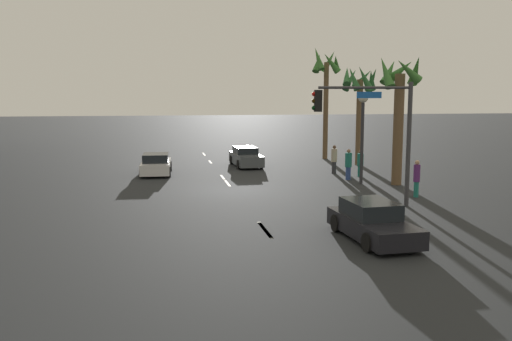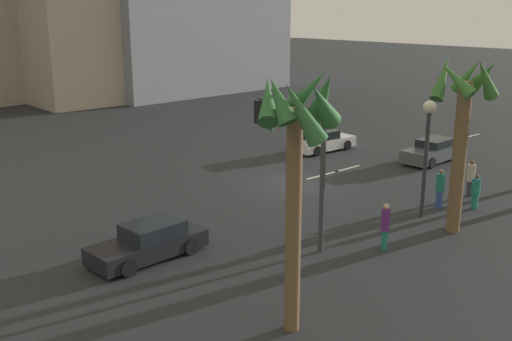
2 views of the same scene
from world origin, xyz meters
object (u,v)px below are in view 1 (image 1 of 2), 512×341
at_px(car_2, 156,165).
at_px(car_0, 372,222).
at_px(streetlamp, 363,119).
at_px(pedestrian_1, 348,164).
at_px(palm_tree_1, 360,89).
at_px(pedestrian_0, 334,159).
at_px(palm_tree_2, 399,96).
at_px(palm_tree_3, 326,77).
at_px(car_1, 246,157).
at_px(pedestrian_2, 417,177).
at_px(pedestrian_3, 360,163).
at_px(traffic_signal, 375,123).

bearing_deg(car_2, car_0, 23.08).
distance_m(streetlamp, pedestrian_1, 3.18).
xyz_separation_m(pedestrian_1, palm_tree_1, (-6.57, 3.12, 4.45)).
xyz_separation_m(pedestrian_0, palm_tree_2, (4.87, 2.02, 3.98)).
distance_m(car_2, palm_tree_1, 15.30).
distance_m(car_2, palm_tree_3, 15.61).
height_order(car_0, palm_tree_2, palm_tree_2).
distance_m(car_1, pedestrian_2, 14.61).
bearing_deg(pedestrian_2, pedestrian_0, -170.95).
bearing_deg(car_2, pedestrian_2, 50.90).
distance_m(car_0, palm_tree_1, 21.34).
bearing_deg(car_0, car_1, -176.74).
bearing_deg(pedestrian_1, palm_tree_1, 154.60).
bearing_deg(car_0, pedestrian_3, 160.46).
distance_m(traffic_signal, pedestrian_1, 8.34).
bearing_deg(car_2, pedestrian_1, 68.89).
bearing_deg(pedestrian_1, car_1, -145.36).
bearing_deg(streetlamp, car_0, -19.42).
xyz_separation_m(pedestrian_1, pedestrian_3, (-1.08, 1.16, -0.10)).
bearing_deg(car_2, pedestrian_0, 81.54).
distance_m(car_2, pedestrian_1, 12.05).
distance_m(traffic_signal, pedestrian_2, 4.47).
xyz_separation_m(car_0, pedestrian_3, (-14.10, 5.00, 0.24)).
bearing_deg(pedestrian_2, car_1, -154.14).
bearing_deg(car_1, pedestrian_2, 25.86).
distance_m(car_2, pedestrian_0, 11.38).
xyz_separation_m(pedestrian_1, palm_tree_3, (-10.54, 1.87, 5.47)).
relative_size(car_2, palm_tree_2, 0.61).
distance_m(pedestrian_2, palm_tree_1, 13.36).
relative_size(car_0, pedestrian_1, 2.44).
xyz_separation_m(car_0, traffic_signal, (-5.34, 2.22, 3.17)).
xyz_separation_m(traffic_signal, streetlamp, (-6.05, 1.80, -0.10)).
xyz_separation_m(car_2, pedestrian_1, (4.34, 11.24, 0.33)).
distance_m(palm_tree_2, palm_tree_3, 12.83).
bearing_deg(car_0, pedestrian_0, 166.21).
relative_size(car_2, pedestrian_2, 2.41).
distance_m(car_1, pedestrian_0, 6.78).
bearing_deg(palm_tree_3, car_1, -64.22).
bearing_deg(palm_tree_3, pedestrian_2, -1.70).
height_order(palm_tree_1, palm_tree_3, palm_tree_3).
distance_m(traffic_signal, streetlamp, 6.31).
bearing_deg(pedestrian_2, palm_tree_3, 178.30).
height_order(car_1, pedestrian_1, pedestrian_1).
xyz_separation_m(pedestrian_1, palm_tree_2, (2.20, 2.03, 3.97)).
bearing_deg(pedestrian_2, palm_tree_2, 169.97).
xyz_separation_m(traffic_signal, pedestrian_1, (-7.68, 1.62, -2.82)).
relative_size(streetlamp, pedestrian_3, 3.14).
xyz_separation_m(streetlamp, pedestrian_2, (4.28, 1.20, -2.70)).
height_order(palm_tree_1, palm_tree_2, palm_tree_2).
xyz_separation_m(car_0, car_2, (-17.36, -7.40, 0.01)).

